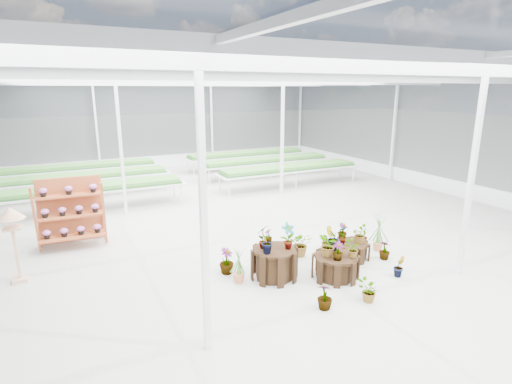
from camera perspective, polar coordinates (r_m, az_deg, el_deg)
name	(u,v)px	position (r m, az deg, el deg)	size (l,w,h in m)	color
ground_plane	(260,238)	(11.28, 0.61, -6.56)	(24.00, 24.00, 0.00)	gray
greenhouse_shell	(260,159)	(10.68, 0.64, 4.78)	(18.00, 24.00, 4.50)	white
steel_frame	(260,159)	(10.68, 0.64, 4.78)	(18.00, 24.00, 4.50)	silver
nursery_benches	(185,175)	(17.63, -10.14, 2.36)	(16.00, 7.00, 0.84)	silver
plinth_tall	(274,263)	(8.90, 2.64, -10.14)	(1.01, 1.01, 0.69)	black
plinth_mid	(335,267)	(9.10, 11.25, -10.42)	(1.00, 1.00, 0.53)	black
plinth_low	(350,250)	(10.20, 13.32, -8.09)	(0.90, 0.90, 0.40)	black
shelf_rack	(71,213)	(11.53, -24.92, -2.79)	(1.69, 0.89, 1.79)	brown
bird_table	(15,245)	(9.97, -31.19, -6.48)	(0.40, 0.40, 1.68)	tan
nursery_plants	(321,247)	(9.46, 9.31, -7.73)	(4.46, 3.05, 1.28)	#3F7730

